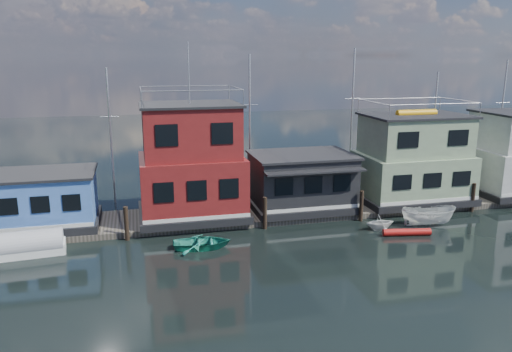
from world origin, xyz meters
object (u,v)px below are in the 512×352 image
object	(u,v)px
houseboat_dark	(302,181)
tarp_runabout	(29,245)
houseboat_red	(192,164)
motorboat	(428,216)
dinghy_white	(380,222)
houseboat_green	(413,160)
houseboat_blue	(47,200)
dinghy_teal	(202,243)
red_kayak	(407,232)

from	to	relation	value
houseboat_dark	tarp_runabout	bearing A→B (deg)	-167.79
houseboat_red	motorboat	bearing A→B (deg)	-17.39
dinghy_white	houseboat_green	bearing A→B (deg)	-46.83
houseboat_blue	dinghy_teal	xyz separation A→B (m)	(9.43, -5.28, -1.84)
houseboat_red	houseboat_blue	bearing A→B (deg)	-180.00
red_kayak	dinghy_white	size ratio (longest dim) A/B	1.55
houseboat_red	houseboat_dark	world-z (taller)	houseboat_red
houseboat_blue	houseboat_red	xyz separation A→B (m)	(9.50, 0.00, 1.90)
dinghy_teal	dinghy_white	bearing A→B (deg)	-82.71
dinghy_teal	motorboat	bearing A→B (deg)	-83.34
houseboat_green	houseboat_red	bearing A→B (deg)	-180.00
houseboat_blue	dinghy_teal	size ratio (longest dim) A/B	1.83
dinghy_teal	tarp_runabout	xyz separation A→B (m)	(-9.94, 1.36, 0.23)
houseboat_blue	motorboat	bearing A→B (deg)	-10.99
houseboat_blue	dinghy_teal	bearing A→B (deg)	-29.24
houseboat_blue	houseboat_green	world-z (taller)	houseboat_green
dinghy_teal	tarp_runabout	size ratio (longest dim) A/B	0.87
houseboat_red	tarp_runabout	world-z (taller)	houseboat_red
houseboat_red	houseboat_green	xyz separation A→B (m)	(17.00, 0.00, -0.55)
motorboat	dinghy_white	xyz separation A→B (m)	(-3.58, 0.04, -0.18)
dinghy_teal	red_kayak	xyz separation A→B (m)	(13.20, -0.96, -0.13)
houseboat_dark	dinghy_white	bearing A→B (deg)	-50.70
houseboat_green	dinghy_white	world-z (taller)	houseboat_green
motorboat	dinghy_teal	world-z (taller)	motorboat
houseboat_dark	dinghy_teal	bearing A→B (deg)	-146.91
houseboat_green	red_kayak	xyz separation A→B (m)	(-3.88, -6.24, -3.32)
houseboat_dark	tarp_runabout	size ratio (longest dim) A/B	1.83
tarp_runabout	red_kayak	bearing A→B (deg)	-11.24
red_kayak	houseboat_dark	bearing A→B (deg)	139.61
houseboat_blue	houseboat_green	bearing A→B (deg)	0.00
tarp_runabout	houseboat_dark	bearing A→B (deg)	6.70
red_kayak	houseboat_blue	bearing A→B (deg)	174.70
red_kayak	dinghy_white	xyz separation A→B (m)	(-1.20, 1.42, 0.30)
red_kayak	houseboat_red	bearing A→B (deg)	164.70
red_kayak	dinghy_white	world-z (taller)	dinghy_white
motorboat	dinghy_white	world-z (taller)	motorboat
dinghy_teal	houseboat_dark	bearing A→B (deg)	-51.80
houseboat_blue	houseboat_dark	distance (m)	17.50
dinghy_teal	tarp_runabout	distance (m)	10.04
houseboat_green	dinghy_teal	bearing A→B (deg)	-162.82
red_kayak	dinghy_white	distance (m)	1.88
houseboat_dark	red_kayak	size ratio (longest dim) A/B	2.37
houseboat_dark	motorboat	world-z (taller)	houseboat_dark
houseboat_dark	motorboat	distance (m)	9.09
houseboat_green	dinghy_teal	xyz separation A→B (m)	(-17.07, -5.28, -3.19)
houseboat_dark	motorboat	bearing A→B (deg)	-32.79
motorboat	tarp_runabout	xyz separation A→B (m)	(-25.52, 0.94, -0.12)
motorboat	red_kayak	distance (m)	2.80
houseboat_red	red_kayak	xyz separation A→B (m)	(13.12, -6.24, -3.87)
dinghy_white	tarp_runabout	bearing A→B (deg)	87.27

